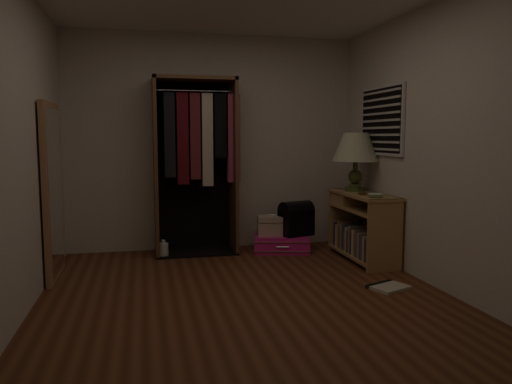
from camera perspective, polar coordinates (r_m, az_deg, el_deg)
ground at (r=4.40m, az=-1.10°, el=-11.87°), size 4.00×4.00×0.00m
room_walls at (r=4.24m, az=-0.26°, el=8.03°), size 3.52×4.02×2.60m
console_bookshelf at (r=5.75m, az=11.90°, el=-3.66°), size 0.42×1.12×0.75m
open_wardrobe at (r=5.90m, az=-6.76°, el=4.62°), size 1.00×0.50×2.05m
floor_mirror at (r=5.19m, az=-22.22°, el=0.07°), size 0.06×0.80×1.70m
pink_suitcase at (r=6.05m, az=2.93°, el=-5.81°), size 0.75×0.61×0.20m
train_case at (r=5.98m, az=1.80°, el=-3.82°), size 0.38×0.29×0.25m
black_bag at (r=5.97m, az=4.61°, el=-2.95°), size 0.43×0.35×0.41m
table_lamp at (r=5.85m, az=11.32°, el=4.90°), size 0.66×0.66×0.67m
brass_tray at (r=5.52m, az=12.89°, el=-0.24°), size 0.33×0.33×0.01m
ceramic_bowl at (r=5.29m, az=13.49°, el=-0.40°), size 0.20×0.20×0.04m
white_jug at (r=5.84m, az=-10.54°, el=-6.52°), size 0.13×0.13×0.20m
floor_book at (r=4.78m, az=14.78°, el=-10.42°), size 0.41×0.37×0.03m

